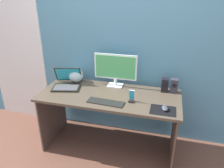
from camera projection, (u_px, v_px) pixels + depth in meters
The scene contains 13 objects.
ground_plane at pixel (110, 145), 2.73m from camera, with size 8.00×8.00×0.00m, color brown.
wall_back at pixel (118, 40), 2.59m from camera, with size 6.00×0.04×2.50m, color teal.
door_left at pixel (16, 52), 3.00m from camera, with size 0.82×0.02×2.02m, color white.
desk at pixel (109, 105), 2.49m from camera, with size 1.58×0.67×0.72m.
monitor at pixel (115, 69), 2.56m from camera, with size 0.51×0.14×0.40m.
speaker_right at pixel (174, 86), 2.45m from camera, with size 0.08×0.08×0.16m.
speaker_near_monitor at pixel (165, 85), 2.48m from camera, with size 0.08×0.09×0.16m.
laptop at pixel (67, 83), 2.61m from camera, with size 0.39×0.38×0.22m.
fishbowl at pixel (76, 75), 2.73m from camera, with size 0.19×0.19×0.19m, color silver.
keyboard_external at pixel (106, 102), 2.26m from camera, with size 0.39×0.12×0.01m, color black.
mousepad at pixel (163, 110), 2.12m from camera, with size 0.25×0.20×0.00m, color black.
mouse at pixel (165, 108), 2.12m from camera, with size 0.06×0.10×0.04m, color #414755.
phone_in_dock at pixel (132, 98), 2.26m from camera, with size 0.06×0.06×0.14m.
Camera 1 is at (0.59, -2.09, 1.83)m, focal length 34.63 mm.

